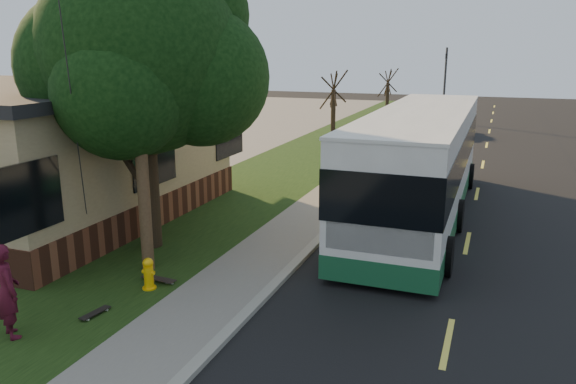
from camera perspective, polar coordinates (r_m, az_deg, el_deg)
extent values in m
plane|color=black|center=(12.22, -3.52, -11.81)|extent=(120.00, 120.00, 0.00)
cube|color=black|center=(20.70, 18.40, -1.47)|extent=(8.00, 80.00, 0.01)
cube|color=gray|center=(21.18, 7.57, -0.35)|extent=(0.25, 80.00, 0.12)
cube|color=slate|center=(21.42, 4.97, -0.16)|extent=(2.00, 80.00, 0.08)
cube|color=black|center=(22.58, -3.61, 0.61)|extent=(5.00, 80.00, 0.07)
cube|color=slate|center=(28.12, -22.55, 2.23)|extent=(15.00, 80.00, 0.04)
cylinder|color=yellow|center=(13.27, -13.96, -8.41)|extent=(0.22, 0.22, 0.55)
sphere|color=yellow|center=(13.14, -14.05, -7.02)|extent=(0.24, 0.24, 0.24)
cylinder|color=yellow|center=(13.22, -13.99, -7.91)|extent=(0.30, 0.10, 0.10)
cylinder|color=yellow|center=(13.22, -13.99, -7.91)|extent=(0.10, 0.18, 0.10)
cylinder|color=yellow|center=(13.37, -13.89, -9.42)|extent=(0.32, 0.32, 0.04)
cylinder|color=#473321|center=(13.53, -15.12, 10.42)|extent=(0.30, 0.30, 9.00)
cylinder|color=#2D2D30|center=(13.29, -20.85, 6.58)|extent=(2.52, 3.21, 7.60)
cylinder|color=black|center=(15.60, -14.04, 1.65)|extent=(0.56, 0.56, 4.00)
sphere|color=black|center=(15.25, -14.78, 13.46)|extent=(5.20, 5.20, 5.20)
sphere|color=black|center=(15.02, -8.84, 11.46)|extent=(3.60, 3.60, 3.60)
sphere|color=black|center=(15.66, -19.25, 12.06)|extent=(3.80, 3.80, 3.80)
sphere|color=black|center=(14.05, -16.61, 9.63)|extent=(3.20, 3.20, 3.20)
sphere|color=black|center=(16.74, -13.77, 14.93)|extent=(3.40, 3.40, 3.40)
sphere|color=black|center=(15.80, -9.61, 17.37)|extent=(3.00, 3.00, 3.00)
cylinder|color=black|center=(29.35, 4.60, 7.11)|extent=(0.24, 0.24, 3.30)
cylinder|color=black|center=(29.19, 4.66, 10.33)|extent=(1.38, 0.57, 2.01)
cylinder|color=black|center=(29.19, 4.66, 10.33)|extent=(0.74, 1.21, 1.58)
cylinder|color=black|center=(29.19, 4.66, 10.33)|extent=(0.65, 1.05, 1.95)
cylinder|color=black|center=(29.19, 4.66, 10.33)|extent=(1.28, 0.53, 1.33)
cylinder|color=black|center=(29.19, 4.66, 10.33)|extent=(0.75, 1.21, 1.70)
cylinder|color=black|center=(40.87, 10.03, 8.77)|extent=(0.24, 0.24, 3.03)
cylinder|color=black|center=(40.76, 10.12, 10.89)|extent=(1.38, 0.57, 2.01)
cylinder|color=black|center=(40.76, 10.12, 10.89)|extent=(0.74, 1.21, 1.58)
cylinder|color=black|center=(40.76, 10.12, 10.89)|extent=(0.65, 1.05, 1.95)
cylinder|color=black|center=(40.76, 10.12, 10.89)|extent=(1.28, 0.53, 1.33)
cylinder|color=black|center=(40.76, 10.12, 10.89)|extent=(0.75, 1.21, 1.70)
cylinder|color=#2D2D30|center=(44.25, 15.62, 10.40)|extent=(0.16, 0.16, 5.50)
imported|color=black|center=(44.18, 15.77, 12.66)|extent=(0.18, 0.22, 1.10)
cube|color=silver|center=(18.55, 13.31, 3.44)|extent=(2.70, 12.95, 2.91)
cube|color=#17522F|center=(18.89, 13.05, -1.07)|extent=(2.72, 12.97, 0.59)
cube|color=black|center=(18.51, 13.35, 4.09)|extent=(2.74, 12.99, 1.19)
cube|color=black|center=(12.39, 9.27, -2.48)|extent=(2.40, 0.06, 1.73)
cube|color=yellow|center=(12.06, 9.55, 4.17)|extent=(1.73, 0.06, 0.38)
cube|color=#FFF2CC|center=(12.96, 5.50, -7.41)|extent=(0.27, 0.04, 0.16)
cube|color=#FFF2CC|center=(12.67, 12.65, -8.22)|extent=(0.27, 0.04, 0.16)
cube|color=silver|center=(18.34, 13.58, 7.97)|extent=(2.75, 13.00, 0.08)
cylinder|color=black|center=(14.67, 5.22, -5.18)|extent=(0.30, 0.99, 0.99)
cylinder|color=black|center=(14.24, 15.79, -6.28)|extent=(0.30, 0.99, 0.99)
cylinder|color=black|center=(18.07, 8.34, -1.50)|extent=(0.30, 0.99, 0.99)
cylinder|color=black|center=(17.73, 16.89, -2.29)|extent=(0.30, 0.99, 0.99)
cylinder|color=black|center=(23.64, 11.42, 2.12)|extent=(0.30, 0.99, 0.99)
cylinder|color=black|center=(23.38, 17.94, 1.57)|extent=(0.30, 0.99, 0.99)
imported|color=#440D1D|center=(11.87, -26.65, -8.96)|extent=(0.80, 0.70, 1.84)
cube|color=black|center=(12.42, -19.01, -11.50)|extent=(0.29, 0.74, 0.02)
cylinder|color=silver|center=(12.29, -19.88, -12.05)|extent=(0.17, 0.07, 0.04)
cylinder|color=silver|center=(12.59, -18.14, -11.26)|extent=(0.17, 0.07, 0.04)
cube|color=black|center=(13.67, -13.02, -8.57)|extent=(0.90, 0.30, 0.02)
cylinder|color=silver|center=(13.51, -11.96, -9.01)|extent=(0.07, 0.20, 0.06)
cylinder|color=silver|center=(13.88, -14.02, -8.49)|extent=(0.07, 0.20, 0.06)
cube|color=#12301C|center=(20.34, -23.62, -0.12)|extent=(1.66, 1.33, 1.37)
cube|color=#12301C|center=(20.19, -23.83, 1.89)|extent=(1.71, 1.39, 0.09)
imported|color=black|center=(37.78, 15.97, 6.75)|extent=(2.01, 4.52, 1.51)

